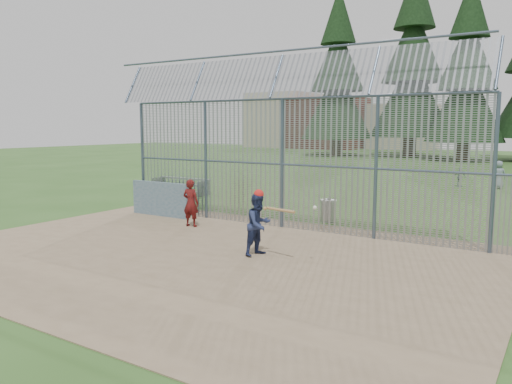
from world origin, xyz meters
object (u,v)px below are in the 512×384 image
Objects in this scene: dugout_wall at (160,199)px; onlooker at (191,203)px; trash_can at (328,210)px; batter at (259,224)px; bleacher at (180,185)px.

dugout_wall is 2.31m from onlooker.
dugout_wall is 3.05× the size of trash_can.
batter is at bearing -85.50° from trash_can.
batter reaches higher than trash_can.
onlooker is at bearing -136.31° from trash_can.
bleacher is at bearing 163.49° from trash_can.
batter is 1.87× the size of trash_can.
batter is at bearing -39.65° from bleacher.
batter is (5.82, -2.69, 0.17)m from dugout_wall.
onlooker is 7.91m from bleacher.
batter is at bearing 146.17° from onlooker.
dugout_wall reaches higher than bleacher.
onlooker is at bearing 76.13° from batter.
batter is 11.86m from bleacher.
trash_can is at bearing -16.51° from bleacher.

